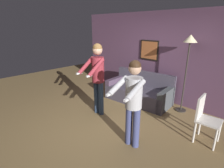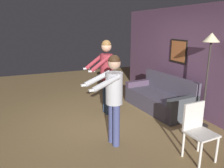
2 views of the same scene
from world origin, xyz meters
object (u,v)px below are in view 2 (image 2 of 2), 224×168
Objects in this scene: torchiere_lamp at (210,50)px; dining_chair_distant at (197,128)px; couch at (159,99)px; person_standing_left at (106,70)px; person_standing_right at (113,93)px.

torchiere_lamp is 2.15× the size of dining_chair_distant.
person_standing_left reaches higher than couch.
dining_chair_distant reaches higher than couch.
couch is at bearing -166.40° from torchiere_lamp.
torchiere_lamp is (1.20, 0.29, 1.38)m from couch.
dining_chair_distant is (2.06, -0.68, 0.25)m from couch.
couch is 1.09× the size of person_standing_left.
torchiere_lamp reaches higher than person_standing_right.
person_standing_left is at bearing -162.92° from dining_chair_distant.
dining_chair_distant is (0.85, -0.97, -1.13)m from torchiere_lamp.
torchiere_lamp is 1.20× the size of person_standing_right.
person_standing_left is (-1.46, -1.68, -0.55)m from torchiere_lamp.
person_standing_right reaches higher than dining_chair_distant.
dining_chair_distant is at bearing 17.08° from person_standing_left.
torchiere_lamp reaches higher than dining_chair_distant.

